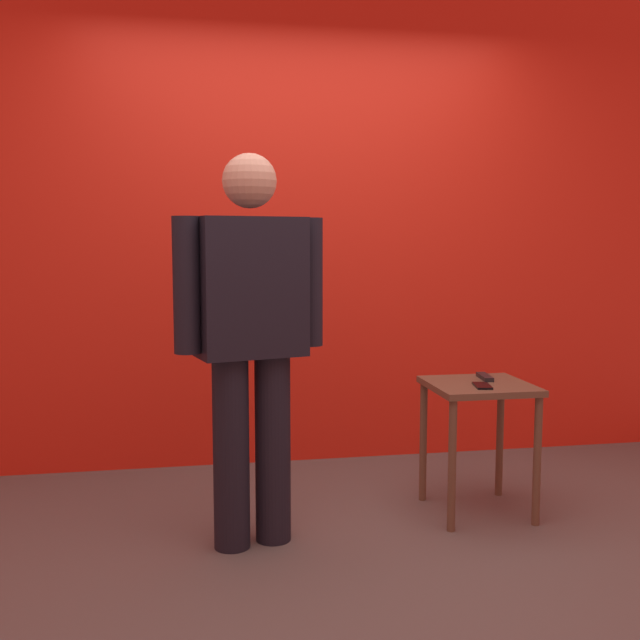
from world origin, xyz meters
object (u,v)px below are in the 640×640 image
standing_person (251,330)px  tv_remote (485,377)px  side_table (479,407)px  cell_phone (482,386)px

standing_person → tv_remote: 1.22m
tv_remote → standing_person: bearing=-159.1°
side_table → standing_person: bearing=-170.7°
cell_phone → tv_remote: 0.20m
cell_phone → tv_remote: size_ratio=0.85×
cell_phone → tv_remote: (0.09, 0.18, 0.01)m
cell_phone → tv_remote: tv_remote is taller
tv_remote → side_table: bearing=-118.4°
side_table → tv_remote: 0.17m
standing_person → tv_remote: standing_person is taller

